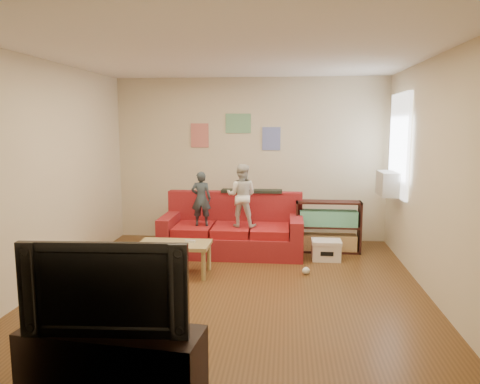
# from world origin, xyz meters

# --- Properties ---
(room_shell) EXTENTS (4.52, 5.02, 2.72)m
(room_shell) POSITION_xyz_m (0.00, 0.00, 1.35)
(room_shell) COLOR brown
(room_shell) RESTS_ON ground
(sofa) EXTENTS (2.10, 0.97, 0.92)m
(sofa) POSITION_xyz_m (-0.19, 1.60, 0.31)
(sofa) COLOR maroon
(sofa) RESTS_ON ground
(child_a) EXTENTS (0.30, 0.21, 0.81)m
(child_a) POSITION_xyz_m (-0.64, 1.43, 0.85)
(child_a) COLOR #2B353D
(child_a) RESTS_ON sofa
(child_b) EXTENTS (0.49, 0.40, 0.93)m
(child_b) POSITION_xyz_m (-0.04, 1.43, 0.91)
(child_b) COLOR silver
(child_b) RESTS_ON sofa
(coffee_table) EXTENTS (0.93, 0.51, 0.42)m
(coffee_table) POSITION_xyz_m (-0.83, 0.48, 0.36)
(coffee_table) COLOR tan
(coffee_table) RESTS_ON ground
(remote) EXTENTS (0.20, 0.12, 0.02)m
(remote) POSITION_xyz_m (-1.08, 0.36, 0.43)
(remote) COLOR black
(remote) RESTS_ON coffee_table
(game_controller) EXTENTS (0.14, 0.05, 0.03)m
(game_controller) POSITION_xyz_m (-0.63, 0.53, 0.43)
(game_controller) COLOR white
(game_controller) RESTS_ON coffee_table
(bookshelf) EXTENTS (0.98, 0.29, 0.78)m
(bookshelf) POSITION_xyz_m (1.25, 1.78, 0.35)
(bookshelf) COLOR black
(bookshelf) RESTS_ON ground
(window) EXTENTS (0.04, 1.08, 1.48)m
(window) POSITION_xyz_m (2.22, 1.65, 1.64)
(window) COLOR white
(window) RESTS_ON room_shell
(ac_unit) EXTENTS (0.28, 0.55, 0.35)m
(ac_unit) POSITION_xyz_m (2.10, 1.65, 1.08)
(ac_unit) COLOR #B7B2A3
(ac_unit) RESTS_ON window
(artwork_left) EXTENTS (0.30, 0.01, 0.40)m
(artwork_left) POSITION_xyz_m (-0.85, 2.48, 1.75)
(artwork_left) COLOR #D87266
(artwork_left) RESTS_ON room_shell
(artwork_center) EXTENTS (0.42, 0.01, 0.32)m
(artwork_center) POSITION_xyz_m (-0.20, 2.48, 1.95)
(artwork_center) COLOR #72B27F
(artwork_center) RESTS_ON room_shell
(artwork_right) EXTENTS (0.30, 0.01, 0.38)m
(artwork_right) POSITION_xyz_m (0.35, 2.48, 1.70)
(artwork_right) COLOR #727FCC
(artwork_right) RESTS_ON room_shell
(file_box) EXTENTS (0.42, 0.32, 0.29)m
(file_box) POSITION_xyz_m (1.19, 1.33, 0.15)
(file_box) COLOR white
(file_box) RESTS_ON ground
(tv_stand) EXTENTS (1.35, 0.57, 0.49)m
(tv_stand) POSITION_xyz_m (-0.62, -2.25, 0.25)
(tv_stand) COLOR black
(tv_stand) RESTS_ON ground
(television) EXTENTS (1.17, 0.22, 0.67)m
(television) POSITION_xyz_m (-0.62, -2.25, 0.83)
(television) COLOR black
(television) RESTS_ON tv_stand
(tissue) EXTENTS (0.11, 0.11, 0.10)m
(tissue) POSITION_xyz_m (0.88, 0.63, 0.05)
(tissue) COLOR beige
(tissue) RESTS_ON ground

